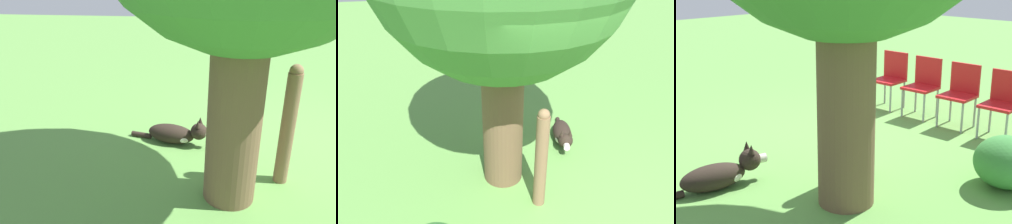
% 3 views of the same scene
% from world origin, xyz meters
% --- Properties ---
extents(ground_plane, '(30.00, 30.00, 0.00)m').
position_xyz_m(ground_plane, '(0.00, 0.00, 0.00)').
color(ground_plane, '#609947').
extents(dog, '(1.18, 0.43, 0.42)m').
position_xyz_m(dog, '(1.44, -0.09, 0.15)').
color(dog, '#2D231C').
rests_on(dog, ground_plane).
extents(fence_post, '(0.15, 0.15, 1.38)m').
position_xyz_m(fence_post, '(0.16, 0.67, 0.69)').
color(fence_post, '#846647').
rests_on(fence_post, ground_plane).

